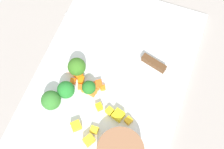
# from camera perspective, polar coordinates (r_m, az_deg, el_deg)

# --- Properties ---
(ground_plane) EXTENTS (4.00, 4.00, 0.00)m
(ground_plane) POSITION_cam_1_polar(r_m,az_deg,el_deg) (0.76, 0.00, -0.71)
(ground_plane) COLOR #9E9690
(cutting_board) EXTENTS (0.49, 0.34, 0.01)m
(cutting_board) POSITION_cam_1_polar(r_m,az_deg,el_deg) (0.76, 0.00, -0.52)
(cutting_board) COLOR white
(cutting_board) RESTS_ON ground_plane
(chef_knife) EXTENTS (0.09, 0.28, 0.02)m
(chef_knife) POSITION_cam_1_polar(r_m,az_deg,el_deg) (0.78, 3.14, 4.48)
(chef_knife) COLOR silver
(chef_knife) RESTS_ON cutting_board
(carrot_dice_0) EXTENTS (0.02, 0.02, 0.01)m
(carrot_dice_0) POSITION_cam_1_polar(r_m,az_deg,el_deg) (0.76, -7.19, 0.98)
(carrot_dice_0) COLOR orange
(carrot_dice_0) RESTS_ON cutting_board
(carrot_dice_1) EXTENTS (0.02, 0.02, 0.01)m
(carrot_dice_1) POSITION_cam_1_polar(r_m,az_deg,el_deg) (0.73, -1.64, -2.35)
(carrot_dice_1) COLOR orange
(carrot_dice_1) RESTS_ON cutting_board
(carrot_dice_2) EXTENTS (0.01, 0.01, 0.01)m
(carrot_dice_2) POSITION_cam_1_polar(r_m,az_deg,el_deg) (0.74, -6.85, -1.14)
(carrot_dice_2) COLOR orange
(carrot_dice_2) RESTS_ON cutting_board
(carrot_dice_3) EXTENTS (0.02, 0.02, 0.01)m
(carrot_dice_3) POSITION_cam_1_polar(r_m,az_deg,el_deg) (0.74, -5.43, -0.96)
(carrot_dice_3) COLOR orange
(carrot_dice_3) RESTS_ON cutting_board
(carrot_dice_4) EXTENTS (0.03, 0.03, 0.01)m
(carrot_dice_4) POSITION_cam_1_polar(r_m,az_deg,el_deg) (0.73, -3.07, -2.06)
(carrot_dice_4) COLOR orange
(carrot_dice_4) RESTS_ON cutting_board
(carrot_dice_5) EXTENTS (0.01, 0.01, 0.01)m
(carrot_dice_5) POSITION_cam_1_polar(r_m,az_deg,el_deg) (0.74, -5.65, -2.20)
(carrot_dice_5) COLOR orange
(carrot_dice_5) RESTS_ON cutting_board
(carrot_dice_6) EXTENTS (0.02, 0.02, 0.01)m
(carrot_dice_6) POSITION_cam_1_polar(r_m,az_deg,el_deg) (0.75, -6.53, 0.33)
(carrot_dice_6) COLOR orange
(carrot_dice_6) RESTS_ON cutting_board
(carrot_dice_7) EXTENTS (0.02, 0.02, 0.02)m
(carrot_dice_7) POSITION_cam_1_polar(r_m,az_deg,el_deg) (0.73, -3.48, -3.04)
(carrot_dice_7) COLOR orange
(carrot_dice_7) RESTS_ON cutting_board
(carrot_dice_8) EXTENTS (0.02, 0.02, 0.01)m
(carrot_dice_8) POSITION_cam_1_polar(r_m,az_deg,el_deg) (0.74, -2.31, -1.67)
(carrot_dice_8) COLOR orange
(carrot_dice_8) RESTS_ON cutting_board
(carrot_dice_9) EXTENTS (0.02, 0.02, 0.02)m
(carrot_dice_9) POSITION_cam_1_polar(r_m,az_deg,el_deg) (0.75, -5.82, -0.16)
(carrot_dice_9) COLOR orange
(carrot_dice_9) RESTS_ON cutting_board
(carrot_dice_10) EXTENTS (0.01, 0.01, 0.01)m
(carrot_dice_10) POSITION_cam_1_polar(r_m,az_deg,el_deg) (0.73, -4.94, -2.62)
(carrot_dice_10) COLOR orange
(carrot_dice_10) RESTS_ON cutting_board
(pepper_dice_0) EXTENTS (0.02, 0.02, 0.01)m
(pepper_dice_0) POSITION_cam_1_polar(r_m,az_deg,el_deg) (0.71, -0.43, -6.43)
(pepper_dice_0) COLOR yellow
(pepper_dice_0) RESTS_ON cutting_board
(pepper_dice_1) EXTENTS (0.03, 0.03, 0.02)m
(pepper_dice_1) POSITION_cam_1_polar(r_m,az_deg,el_deg) (0.70, -6.33, -8.96)
(pepper_dice_1) COLOR yellow
(pepper_dice_1) RESTS_ON cutting_board
(pepper_dice_2) EXTENTS (0.01, 0.02, 0.01)m
(pepper_dice_2) POSITION_cam_1_polar(r_m,az_deg,el_deg) (0.70, -3.13, -9.68)
(pepper_dice_2) COLOR yellow
(pepper_dice_2) RESTS_ON cutting_board
(pepper_dice_3) EXTENTS (0.03, 0.03, 0.02)m
(pepper_dice_3) POSITION_cam_1_polar(r_m,az_deg,el_deg) (0.71, 1.11, -7.17)
(pepper_dice_3) COLOR yellow
(pepper_dice_3) RESTS_ON cutting_board
(pepper_dice_4) EXTENTS (0.03, 0.03, 0.02)m
(pepper_dice_4) POSITION_cam_1_polar(r_m,az_deg,el_deg) (0.69, -4.07, -11.44)
(pepper_dice_4) COLOR yellow
(pepper_dice_4) RESTS_ON cutting_board
(pepper_dice_5) EXTENTS (0.02, 0.02, 0.01)m
(pepper_dice_5) POSITION_cam_1_polar(r_m,az_deg,el_deg) (0.72, -2.27, -5.69)
(pepper_dice_5) COLOR yellow
(pepper_dice_5) RESTS_ON cutting_board
(pepper_dice_6) EXTENTS (0.02, 0.02, 0.01)m
(pepper_dice_6) POSITION_cam_1_polar(r_m,az_deg,el_deg) (0.71, 2.91, -8.07)
(pepper_dice_6) COLOR yellow
(pepper_dice_6) RESTS_ON cutting_board
(broccoli_floret_0) EXTENTS (0.04, 0.04, 0.05)m
(broccoli_floret_0) POSITION_cam_1_polar(r_m,az_deg,el_deg) (0.71, -10.67, -4.49)
(broccoli_floret_0) COLOR #80B069
(broccoli_floret_0) RESTS_ON cutting_board
(broccoli_floret_1) EXTENTS (0.03, 0.03, 0.04)m
(broccoli_floret_1) POSITION_cam_1_polar(r_m,az_deg,el_deg) (0.72, -4.09, -2.31)
(broccoli_floret_1) COLOR #96B056
(broccoli_floret_1) RESTS_ON cutting_board
(broccoli_floret_2) EXTENTS (0.04, 0.04, 0.05)m
(broccoli_floret_2) POSITION_cam_1_polar(r_m,az_deg,el_deg) (0.72, -8.09, -2.69)
(broccoli_floret_2) COLOR #8FB667
(broccoli_floret_2) RESTS_ON cutting_board
(broccoli_floret_3) EXTENTS (0.04, 0.04, 0.05)m
(broccoli_floret_3) POSITION_cam_1_polar(r_m,az_deg,el_deg) (0.74, -6.22, 1.34)
(broccoli_floret_3) COLOR #83C266
(broccoli_floret_3) RESTS_ON cutting_board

